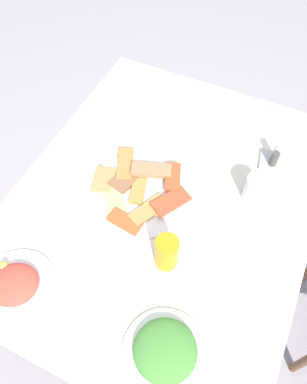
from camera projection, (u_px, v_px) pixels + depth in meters
ground_plane at (161, 278)px, 1.80m from camera, size 6.00×6.00×0.00m
dining_table at (163, 210)px, 1.28m from camera, size 1.18×0.94×0.71m
pide_platter at (138, 192)px, 1.22m from camera, size 0.34×0.34×0.04m
salad_plate_greens at (165, 351)px, 0.94m from camera, size 0.22×0.22×0.05m
salad_plate_rice at (15, 285)px, 1.04m from camera, size 0.22×0.22×0.05m
soda_can at (167, 252)px, 1.05m from camera, size 0.07×0.07×0.12m
drinking_glass at (256, 189)px, 1.18m from camera, size 0.08×0.08×0.09m
paper_napkin at (262, 125)px, 1.40m from camera, size 0.18×0.18×0.00m
fork at (258, 122)px, 1.40m from camera, size 0.17×0.05×0.00m
spoon at (267, 125)px, 1.39m from camera, size 0.17×0.07×0.00m
condiment_caddy at (274, 158)px, 1.28m from camera, size 0.10×0.10×0.09m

